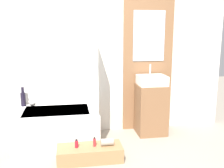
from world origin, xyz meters
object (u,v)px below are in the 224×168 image
object	(u,v)px
vase_round_light	(32,102)
bottle_soap_primary	(76,144)
sink	(152,80)
wooden_step_bench	(90,153)
vase_tall_dark	(23,98)
bottle_soap_secondary	(94,142)
bathtub	(57,127)

from	to	relation	value
vase_round_light	bottle_soap_primary	bearing A→B (deg)	-54.56
sink	bottle_soap_primary	world-z (taller)	sink
wooden_step_bench	vase_round_light	xyz separation A→B (m)	(-0.79, 0.88, 0.47)
wooden_step_bench	vase_tall_dark	bearing A→B (deg)	135.85
vase_round_light	sink	bearing A→B (deg)	-3.96
vase_tall_dark	bottle_soap_secondary	xyz separation A→B (m)	(0.98, -0.90, -0.38)
wooden_step_bench	sink	size ratio (longest dim) A/B	1.91
bottle_soap_secondary	bathtub	bearing A→B (deg)	129.32
vase_tall_dark	wooden_step_bench	bearing A→B (deg)	-44.15
sink	bottle_soap_secondary	world-z (taller)	sink
vase_tall_dark	bottle_soap_primary	size ratio (longest dim) A/B	2.61
bottle_soap_secondary	vase_round_light	bearing A→B (deg)	134.11
sink	vase_tall_dark	bearing A→B (deg)	175.79
sink	bottle_soap_secondary	size ratio (longest dim) A/B	3.42
vase_round_light	vase_tall_dark	bearing A→B (deg)	172.33
bottle_soap_primary	bottle_soap_secondary	bearing A→B (deg)	0.00
bathtub	vase_round_light	bearing A→B (deg)	142.02
sink	vase_round_light	size ratio (longest dim) A/B	3.92
vase_tall_dark	bottle_soap_secondary	world-z (taller)	vase_tall_dark
sink	wooden_step_bench	bearing A→B (deg)	-144.24
sink	bottle_soap_secondary	xyz separation A→B (m)	(-0.98, -0.75, -0.63)
vase_round_light	bottle_soap_primary	xyz separation A→B (m)	(0.62, -0.88, -0.33)
sink	bottle_soap_secondary	bearing A→B (deg)	-142.57
wooden_step_bench	bottle_soap_secondary	bearing A→B (deg)	0.00
wooden_step_bench	sink	bearing A→B (deg)	35.76
vase_tall_dark	vase_round_light	xyz separation A→B (m)	(0.13, -0.02, -0.06)
bathtub	sink	distance (m)	1.60
bathtub	wooden_step_bench	xyz separation A→B (m)	(0.42, -0.59, -0.16)
sink	bottle_soap_primary	bearing A→B (deg)	-148.12
vase_round_light	bottle_soap_secondary	world-z (taller)	vase_round_light
sink	bottle_soap_secondary	distance (m)	1.39
bathtub	bottle_soap_secondary	size ratio (longest dim) A/B	9.33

